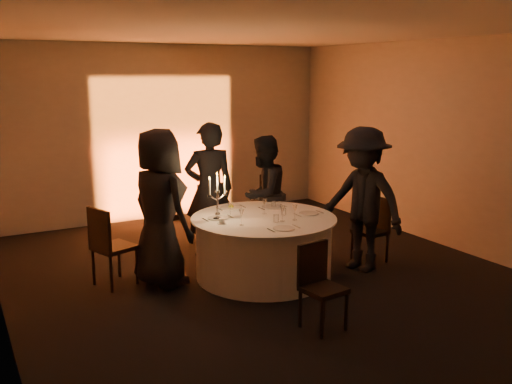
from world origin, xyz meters
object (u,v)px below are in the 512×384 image
coffee_cup (222,221)px  candelabra (218,203)px  chair_left (108,242)px  chair_front (319,281)px  guest_back_left (209,190)px  chair_back_right (263,200)px  chair_back_left (209,211)px  banquet_table (264,247)px  chair_right (374,226)px  guest_right (362,200)px  guest_left (160,208)px  guest_back_right (264,194)px

coffee_cup → candelabra: (0.04, 0.19, 0.18)m
chair_left → chair_front: chair_left is taller
guest_back_left → candelabra: (-0.31, -0.94, 0.04)m
chair_back_right → coffee_cup: size_ratio=9.39×
chair_back_left → chair_front: size_ratio=1.13×
banquet_table → chair_front: size_ratio=2.09×
chair_right → chair_back_left: bearing=-140.4°
chair_left → guest_back_left: size_ratio=0.52×
coffee_cup → candelabra: candelabra is taller
chair_front → banquet_table: bearing=74.2°
chair_back_right → guest_right: 1.96m
chair_front → coffee_cup: size_ratio=7.82×
banquet_table → chair_back_right: chair_back_right is taller
chair_front → guest_left: size_ratio=0.45×
banquet_table → guest_right: size_ratio=0.97×
chair_back_left → guest_left: 1.60m
chair_back_right → chair_front: 3.23m
guest_back_left → chair_front: bearing=102.7°
guest_back_left → chair_back_left: bearing=-100.4°
coffee_cup → guest_back_left: bearing=73.0°
chair_left → chair_back_left: bearing=-82.6°
guest_back_left → chair_back_right: bearing=-146.0°
guest_back_left → coffee_cup: bearing=85.3°
chair_right → guest_left: (-2.82, 0.55, 0.46)m
chair_right → guest_right: 0.61m
coffee_cup → candelabra: 0.26m
guest_back_left → coffee_cup: guest_back_left is taller
chair_right → guest_back_right: 1.59m
guest_back_left → chair_left: bearing=30.6°
chair_left → guest_right: guest_right is taller
candelabra → guest_back_right: bearing=35.2°
chair_right → guest_back_right: guest_back_right is taller
chair_back_left → coffee_cup: size_ratio=8.81×
guest_back_left → guest_right: 2.08m
chair_front → coffee_cup: bearing=96.3°
chair_right → guest_left: 2.91m
banquet_table → chair_right: chair_right is taller
guest_right → banquet_table: bearing=-122.1°
guest_left → guest_right: bearing=-124.0°
chair_right → guest_right: size_ratio=0.47×
candelabra → banquet_table: bearing=-16.4°
chair_front → coffee_cup: chair_front is taller
guest_back_right → banquet_table: bearing=31.6°
chair_back_right → candelabra: size_ratio=1.75×
chair_left → chair_back_left: 1.91m
chair_left → guest_right: size_ratio=0.52×
chair_right → guest_back_left: bearing=-131.2°
banquet_table → guest_back_right: guest_back_right is taller
banquet_table → candelabra: candelabra is taller
chair_right → chair_front: chair_right is taller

